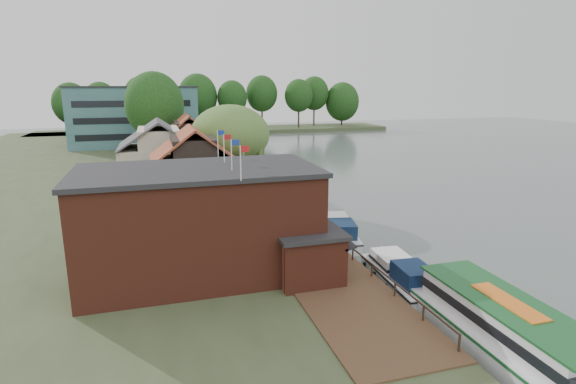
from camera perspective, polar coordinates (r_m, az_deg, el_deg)
ground at (r=37.66m, az=14.26°, el=-7.92°), size 260.00×260.00×0.00m
land_bank at (r=67.15m, az=-26.15°, el=0.93°), size 50.00×140.00×1.00m
quay_deck at (r=43.09m, az=-1.79°, el=-3.29°), size 6.00×50.00×0.10m
quay_rail at (r=44.16m, az=1.43°, el=-2.27°), size 0.20×49.00×1.00m
pub at (r=30.54m, az=-7.41°, el=-3.42°), size 20.00×11.00×7.30m
hotel_block at (r=100.15m, az=-18.86°, el=9.13°), size 25.40×12.40×12.30m
cottage_a at (r=44.79m, az=-11.86°, el=2.60°), size 8.60×7.60×8.50m
cottage_b at (r=54.51m, az=-15.95°, el=4.27°), size 9.60×8.60×8.50m
cottage_c at (r=63.59m, az=-12.50°, el=5.72°), size 7.60×7.60×8.50m
willow at (r=50.07m, az=-7.28°, el=5.02°), size 8.60×8.60×10.43m
umbrella_0 at (r=30.57m, az=6.10°, el=-8.06°), size 2.33×2.33×2.38m
umbrella_1 at (r=33.57m, az=3.83°, el=-6.02°), size 2.19×2.19×2.38m
umbrella_2 at (r=35.63m, az=2.91°, el=-4.84°), size 2.30×2.30×2.38m
umbrella_3 at (r=38.25m, az=0.74°, el=-3.53°), size 2.05×2.05×2.38m
umbrella_4 at (r=40.62m, az=-0.23°, el=-2.51°), size 2.45×2.45×2.38m
cruiser_0 at (r=31.84m, az=14.12°, el=-9.81°), size 3.63×9.42×2.21m
cruiser_1 at (r=40.04m, az=6.45°, el=-4.60°), size 4.91×9.66×2.21m
cruiser_2 at (r=49.01m, az=1.70°, el=-0.88°), size 6.74×11.37×2.66m
cruiser_3 at (r=55.96m, az=0.06°, el=0.94°), size 6.04×11.39×2.67m
cruiser_4 at (r=67.32m, az=-2.59°, el=3.06°), size 3.58×10.90×2.68m
tour_boat at (r=25.44m, az=26.92°, el=-16.02°), size 4.13×14.32×3.12m
swan at (r=26.69m, az=20.79°, el=-17.24°), size 0.44×0.44×0.44m
bank_tree_0 at (r=71.23m, az=-16.47°, el=8.70°), size 8.64×8.64×14.46m
bank_tree_1 at (r=78.54m, az=-16.97°, el=8.68°), size 7.29×7.29×13.42m
bank_tree_2 at (r=87.90m, az=-17.06°, el=8.97°), size 6.82×6.82×12.97m
bank_tree_3 at (r=109.90m, az=-15.40°, el=9.77°), size 6.15×6.15×12.62m
bank_tree_4 at (r=118.03m, az=-16.79°, el=9.68°), size 8.87×8.87×11.73m
bank_tree_5 at (r=123.59m, az=-16.17°, el=9.85°), size 8.83×8.83×11.64m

